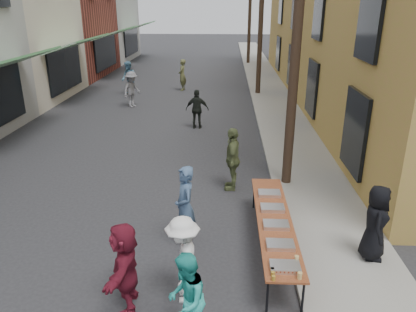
# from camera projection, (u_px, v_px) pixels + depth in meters

# --- Properties ---
(ground) EXTENTS (120.00, 120.00, 0.00)m
(ground) POSITION_uv_depth(u_px,v_px,m) (109.00, 238.00, 8.99)
(ground) COLOR #28282B
(ground) RESTS_ON ground
(sidewalk) EXTENTS (2.20, 60.00, 0.10)m
(sidewalk) POSITION_uv_depth(u_px,v_px,m) (270.00, 94.00, 22.74)
(sidewalk) COLOR gray
(sidewalk) RESTS_ON ground
(utility_pole_near) EXTENTS (0.26, 0.26, 9.00)m
(utility_pole_near) POSITION_uv_depth(u_px,v_px,m) (298.00, 19.00, 9.99)
(utility_pole_near) COLOR #2D2116
(utility_pole_near) RESTS_ON ground
(utility_pole_mid) EXTENTS (0.26, 0.26, 9.00)m
(utility_pole_mid) POSITION_uv_depth(u_px,v_px,m) (261.00, 10.00, 21.18)
(utility_pole_mid) COLOR #2D2116
(utility_pole_mid) RESTS_ON ground
(utility_pole_far) EXTENTS (0.26, 0.26, 9.00)m
(utility_pole_far) POSITION_uv_depth(u_px,v_px,m) (250.00, 7.00, 32.38)
(utility_pole_far) COLOR #2D2116
(utility_pole_far) RESTS_ON ground
(serving_table) EXTENTS (0.70, 4.00, 0.75)m
(serving_table) POSITION_uv_depth(u_px,v_px,m) (274.00, 221.00, 8.28)
(serving_table) COLOR maroon
(serving_table) RESTS_ON ground
(catering_tray_sausage) EXTENTS (0.50, 0.33, 0.08)m
(catering_tray_sausage) POSITION_uv_depth(u_px,v_px,m) (285.00, 267.00, 6.71)
(catering_tray_sausage) COLOR maroon
(catering_tray_sausage) RESTS_ON serving_table
(catering_tray_foil_b) EXTENTS (0.50, 0.33, 0.08)m
(catering_tray_foil_b) POSITION_uv_depth(u_px,v_px,m) (280.00, 245.00, 7.32)
(catering_tray_foil_b) COLOR #B2B2B7
(catering_tray_foil_b) RESTS_ON serving_table
(catering_tray_buns) EXTENTS (0.50, 0.33, 0.08)m
(catering_tray_buns) POSITION_uv_depth(u_px,v_px,m) (276.00, 225.00, 7.97)
(catering_tray_buns) COLOR tan
(catering_tray_buns) RESTS_ON serving_table
(catering_tray_foil_d) EXTENTS (0.50, 0.33, 0.08)m
(catering_tray_foil_d) POSITION_uv_depth(u_px,v_px,m) (272.00, 208.00, 8.62)
(catering_tray_foil_d) COLOR #B2B2B7
(catering_tray_foil_d) RESTS_ON serving_table
(catering_tray_buns_end) EXTENTS (0.50, 0.33, 0.08)m
(catering_tray_buns_end) POSITION_uv_depth(u_px,v_px,m) (269.00, 193.00, 9.28)
(catering_tray_buns_end) COLOR tan
(catering_tray_buns_end) RESTS_ON serving_table
(condiment_jar_a) EXTENTS (0.07, 0.07, 0.08)m
(condiment_jar_a) POSITION_uv_depth(u_px,v_px,m) (274.00, 278.00, 6.44)
(condiment_jar_a) COLOR #A57F26
(condiment_jar_a) RESTS_ON serving_table
(condiment_jar_b) EXTENTS (0.07, 0.07, 0.08)m
(condiment_jar_b) POSITION_uv_depth(u_px,v_px,m) (273.00, 274.00, 6.53)
(condiment_jar_b) COLOR #A57F26
(condiment_jar_b) RESTS_ON serving_table
(condiment_jar_c) EXTENTS (0.07, 0.07, 0.08)m
(condiment_jar_c) POSITION_uv_depth(u_px,v_px,m) (272.00, 270.00, 6.63)
(condiment_jar_c) COLOR #A57F26
(condiment_jar_c) RESTS_ON serving_table
(cup_stack) EXTENTS (0.08, 0.08, 0.12)m
(cup_stack) POSITION_uv_depth(u_px,v_px,m) (300.00, 276.00, 6.46)
(cup_stack) COLOR tan
(cup_stack) RESTS_ON serving_table
(guest_front_b) EXTENTS (0.62, 0.75, 1.78)m
(guest_front_b) POSITION_uv_depth(u_px,v_px,m) (185.00, 206.00, 8.48)
(guest_front_b) COLOR #435E81
(guest_front_b) RESTS_ON ground
(guest_front_c) EXTENTS (0.63, 0.78, 1.53)m
(guest_front_c) POSITION_uv_depth(u_px,v_px,m) (186.00, 300.00, 6.00)
(guest_front_c) COLOR #2BB4A9
(guest_front_c) RESTS_ON ground
(guest_front_d) EXTENTS (0.67, 1.07, 1.59)m
(guest_front_d) POSITION_uv_depth(u_px,v_px,m) (183.00, 259.00, 6.89)
(guest_front_d) COLOR white
(guest_front_d) RESTS_ON ground
(guest_front_e) EXTENTS (0.50, 1.06, 1.77)m
(guest_front_e) POSITION_uv_depth(u_px,v_px,m) (233.00, 159.00, 11.05)
(guest_front_e) COLOR #5D683C
(guest_front_e) RESTS_ON ground
(guest_queue_back) EXTENTS (0.59, 1.51, 1.59)m
(guest_queue_back) POSITION_uv_depth(u_px,v_px,m) (125.00, 266.00, 6.71)
(guest_queue_back) COLOR maroon
(guest_queue_back) RESTS_ON ground
(server) EXTENTS (0.64, 0.84, 1.55)m
(server) POSITION_uv_depth(u_px,v_px,m) (375.00, 223.00, 7.89)
(server) COLOR black
(server) RESTS_ON sidewalk
(passerby_left) EXTENTS (1.08, 1.30, 1.74)m
(passerby_left) POSITION_uv_depth(u_px,v_px,m) (132.00, 89.00, 19.83)
(passerby_left) COLOR slate
(passerby_left) RESTS_ON ground
(passerby_mid) EXTENTS (0.96, 0.44, 1.60)m
(passerby_mid) POSITION_uv_depth(u_px,v_px,m) (197.00, 109.00, 16.48)
(passerby_mid) COLOR black
(passerby_mid) RESTS_ON ground
(passerby_right) EXTENTS (0.49, 0.69, 1.80)m
(passerby_right) POSITION_uv_depth(u_px,v_px,m) (182.00, 75.00, 23.55)
(passerby_right) COLOR brown
(passerby_right) RESTS_ON ground
(passerby_far) EXTENTS (1.10, 1.14, 1.85)m
(passerby_far) POSITION_uv_depth(u_px,v_px,m) (129.00, 78.00, 22.36)
(passerby_far) COLOR #5688A7
(passerby_far) RESTS_ON ground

